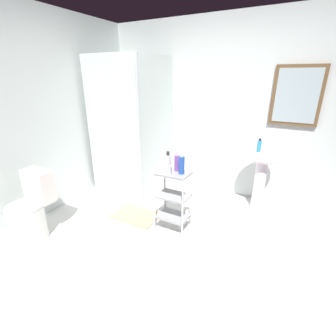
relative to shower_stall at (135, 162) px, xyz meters
The scene contains 14 objects.
ground_plane 1.76m from the shower_stall, 45.99° to the right, with size 4.20×4.20×0.02m, color silver.
wall_back 1.56m from the shower_stall, 27.82° to the left, with size 4.20×0.14×2.50m.
wall_left 1.60m from the shower_stall, 118.81° to the right, with size 0.10×4.20×2.50m, color silver.
shower_stall is the anchor object (origin of this frame).
pedestal_sink 1.86m from the shower_stall, ahead, with size 0.46×0.37×0.81m.
sink_faucet 1.92m from the shower_stall, 12.92° to the left, with size 0.03×0.03×0.10m, color silver.
toilet 1.61m from the shower_stall, 100.80° to the right, with size 0.37×0.49×0.76m.
storage_cart 1.25m from the shower_stall, 34.21° to the right, with size 0.38×0.28×0.74m.
hand_soap_bottle 1.83m from the shower_stall, ahead, with size 0.05×0.05×0.17m.
shampoo_bottle_blue 1.37m from the shower_stall, 31.57° to the right, with size 0.06×0.06×0.25m.
lotion_bottle_white 1.21m from the shower_stall, 35.19° to the right, with size 0.06×0.06×0.22m.
conditioner_bottle_purple 1.28m from the shower_stall, 31.39° to the right, with size 0.06×0.06×0.22m.
rinse_cup 1.30m from the shower_stall, 37.12° to the right, with size 0.07×0.07×0.09m, color silver.
bath_mat 0.94m from the shower_stall, 55.12° to the right, with size 0.60×0.40×0.02m, color tan.
Camera 1 is at (0.95, -1.65, 1.74)m, focal length 25.57 mm.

